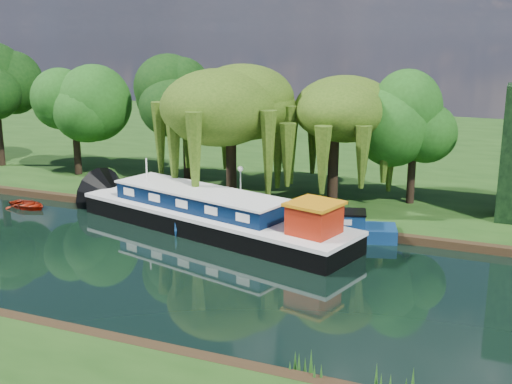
% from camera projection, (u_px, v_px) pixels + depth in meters
% --- Properties ---
extents(ground, '(120.00, 120.00, 0.00)m').
position_uv_depth(ground, '(149.00, 263.00, 32.78)').
color(ground, black).
extents(far_bank, '(120.00, 52.00, 0.45)m').
position_uv_depth(far_bank, '(332.00, 147.00, 63.14)').
color(far_bank, '#18390F').
rests_on(far_bank, ground).
extents(dutch_barge, '(18.77, 8.82, 3.87)m').
position_uv_depth(dutch_barge, '(214.00, 216.00, 37.51)').
color(dutch_barge, black).
rests_on(dutch_barge, ground).
extents(narrowboat, '(11.97, 5.06, 1.73)m').
position_uv_depth(narrowboat, '(291.00, 226.00, 36.77)').
color(narrowboat, navy).
rests_on(narrowboat, ground).
extents(red_dinghy, '(3.26, 2.57, 0.61)m').
position_uv_depth(red_dinghy, '(28.00, 208.00, 42.70)').
color(red_dinghy, maroon).
rests_on(red_dinghy, ground).
extents(willow_left, '(7.00, 7.00, 8.39)m').
position_uv_depth(willow_left, '(231.00, 108.00, 42.16)').
color(willow_left, black).
rests_on(willow_left, far_bank).
extents(willow_right, '(6.03, 6.03, 7.35)m').
position_uv_depth(willow_right, '(334.00, 121.00, 41.51)').
color(willow_right, black).
rests_on(willow_right, far_bank).
extents(tree_far_left, '(5.08, 5.08, 8.19)m').
position_uv_depth(tree_far_left, '(74.00, 103.00, 49.25)').
color(tree_far_left, black).
rests_on(tree_far_left, far_bank).
extents(tree_far_mid, '(5.21, 5.21, 8.52)m').
position_uv_depth(tree_far_mid, '(186.00, 102.00, 47.32)').
color(tree_far_mid, black).
rests_on(tree_far_mid, far_bank).
extents(tree_far_right, '(4.54, 4.54, 7.43)m').
position_uv_depth(tree_far_right, '(414.00, 126.00, 40.99)').
color(tree_far_right, black).
rests_on(tree_far_right, far_bank).
extents(lamppost, '(0.36, 0.36, 2.56)m').
position_uv_depth(lamppost, '(241.00, 175.00, 41.39)').
color(lamppost, silver).
rests_on(lamppost, far_bank).
extents(mooring_posts, '(19.16, 0.16, 1.00)m').
position_uv_depth(mooring_posts, '(213.00, 203.00, 40.24)').
color(mooring_posts, silver).
rests_on(mooring_posts, far_bank).
extents(reeds_near, '(33.70, 1.50, 1.10)m').
position_uv_depth(reeds_near, '(200.00, 342.00, 23.32)').
color(reeds_near, '#1F4E14').
rests_on(reeds_near, ground).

